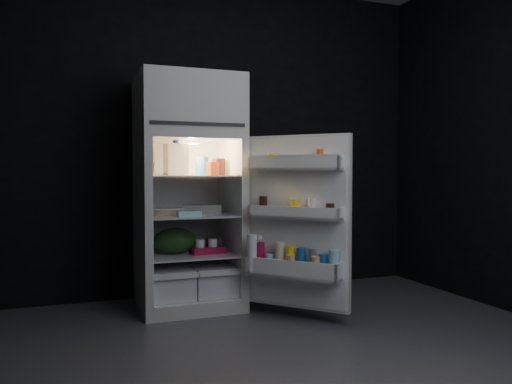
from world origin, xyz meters
name	(u,v)px	position (x,y,z in m)	size (l,w,h in m)	color
floor	(282,362)	(0.00, 0.00, 0.00)	(4.00, 3.40, 0.00)	#4E4E53
wall_back	(204,137)	(0.00, 1.70, 1.35)	(4.00, 0.00, 2.70)	black
refrigerator	(187,184)	(-0.23, 1.32, 0.96)	(0.76, 0.71, 1.78)	silver
fridge_door	(296,225)	(0.40, 0.66, 0.68)	(0.62, 0.66, 1.22)	silver
milk_jug	(176,159)	(-0.33, 1.28, 1.15)	(0.16, 0.16, 0.24)	white
mayo_jar	(202,166)	(-0.11, 1.32, 1.10)	(0.10, 0.10, 0.14)	#1B5193
jam_jar	(219,167)	(0.02, 1.29, 1.09)	(0.11, 0.11, 0.13)	black
amber_bottle	(150,161)	(-0.50, 1.41, 1.14)	(0.07, 0.07, 0.22)	#AF771C
small_carton	(213,169)	(-0.08, 1.11, 1.08)	(0.08, 0.06, 0.10)	#DD531A
egg_carton	(202,209)	(-0.13, 1.26, 0.76)	(0.30, 0.11, 0.07)	gray
pie	(167,211)	(-0.39, 1.33, 0.75)	(0.30, 0.30, 0.04)	tan
flat_package	(189,214)	(-0.27, 1.07, 0.75)	(0.17, 0.09, 0.04)	#98D5EC
wrapped_pkg	(212,209)	(0.00, 1.41, 0.75)	(0.11, 0.09, 0.05)	beige
produce_bag	(175,241)	(-0.34, 1.28, 0.52)	(0.33, 0.28, 0.20)	#193815
yogurt_tray	(208,250)	(-0.10, 1.19, 0.45)	(0.26, 0.14, 0.05)	#9F0D35
small_can_red	(211,243)	(-0.03, 1.39, 0.47)	(0.07, 0.07, 0.09)	#9F0D35
small_can_silver	(219,243)	(0.05, 1.41, 0.47)	(0.07, 0.07, 0.09)	silver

